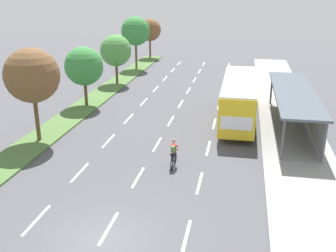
# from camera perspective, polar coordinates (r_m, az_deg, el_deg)

# --- Properties ---
(ground_plane) EXTENTS (140.00, 140.00, 0.00)m
(ground_plane) POSITION_cam_1_polar(r_m,az_deg,el_deg) (17.72, -9.50, -15.88)
(ground_plane) COLOR #4C4C51
(median_strip) EXTENTS (2.60, 52.00, 0.12)m
(median_strip) POSITION_cam_1_polar(r_m,az_deg,el_deg) (37.55, -11.05, 3.47)
(median_strip) COLOR #4C7038
(median_strip) RESTS_ON ground
(sidewalk_right) EXTENTS (4.50, 52.00, 0.15)m
(sidewalk_right) POSITION_cam_1_polar(r_m,az_deg,el_deg) (35.14, 16.62, 1.93)
(sidewalk_right) COLOR gray
(sidewalk_right) RESTS_ON ground
(lane_divider_left) EXTENTS (0.14, 48.14, 0.01)m
(lane_divider_left) POSITION_cam_1_polar(r_m,az_deg,el_deg) (34.76, -4.53, 2.40)
(lane_divider_left) COLOR white
(lane_divider_left) RESTS_ON ground
(lane_divider_center) EXTENTS (0.14, 48.14, 0.01)m
(lane_divider_center) POSITION_cam_1_polar(r_m,az_deg,el_deg) (34.03, 1.17, 2.08)
(lane_divider_center) COLOR white
(lane_divider_center) RESTS_ON ground
(lane_divider_right) EXTENTS (0.14, 48.14, 0.01)m
(lane_divider_right) POSITION_cam_1_polar(r_m,az_deg,el_deg) (33.65, 7.06, 1.72)
(lane_divider_right) COLOR white
(lane_divider_right) RESTS_ON ground
(bus_shelter) EXTENTS (2.90, 13.50, 2.86)m
(bus_shelter) POSITION_cam_1_polar(r_m,az_deg,el_deg) (30.61, 18.14, 2.73)
(bus_shelter) COLOR gray
(bus_shelter) RESTS_ON sidewalk_right
(bus) EXTENTS (2.54, 11.29, 3.37)m
(bus) POSITION_cam_1_polar(r_m,az_deg,el_deg) (31.73, 10.19, 4.35)
(bus) COLOR yellow
(bus) RESTS_ON ground
(cyclist) EXTENTS (0.46, 1.82, 1.71)m
(cyclist) POSITION_cam_1_polar(r_m,az_deg,el_deg) (23.46, 0.79, -4.12)
(cyclist) COLOR black
(cyclist) RESTS_ON ground
(median_tree_second) EXTENTS (3.66, 3.66, 6.38)m
(median_tree_second) POSITION_cam_1_polar(r_m,az_deg,el_deg) (27.70, -19.09, 6.90)
(median_tree_second) COLOR brown
(median_tree_second) RESTS_ON median_strip
(median_tree_third) EXTENTS (3.38, 3.38, 5.22)m
(median_tree_third) POSITION_cam_1_polar(r_m,az_deg,el_deg) (35.53, -12.07, 8.44)
(median_tree_third) COLOR brown
(median_tree_third) RESTS_ON median_strip
(median_tree_fourth) EXTENTS (3.37, 3.37, 5.28)m
(median_tree_fourth) POSITION_cam_1_polar(r_m,az_deg,el_deg) (43.51, -7.56, 10.76)
(median_tree_fourth) COLOR brown
(median_tree_fourth) RESTS_ON median_strip
(median_tree_fifth) EXTENTS (3.64, 3.64, 6.58)m
(median_tree_fifth) POSITION_cam_1_polar(r_m,az_deg,el_deg) (51.66, -4.72, 13.51)
(median_tree_fifth) COLOR brown
(median_tree_fifth) RESTS_ON median_strip
(median_tree_farthest) EXTENTS (3.28, 3.28, 5.70)m
(median_tree_farthest) POSITION_cam_1_polar(r_m,az_deg,el_deg) (60.16, -2.65, 13.71)
(median_tree_farthest) COLOR brown
(median_tree_farthest) RESTS_ON median_strip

